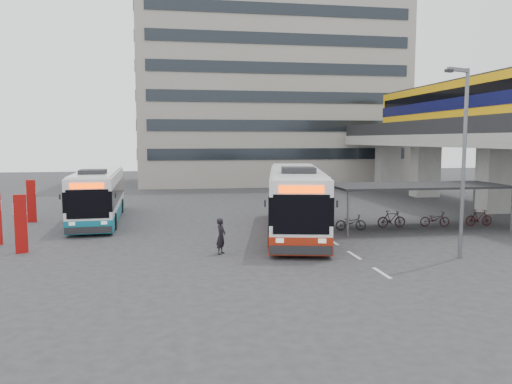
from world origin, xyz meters
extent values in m
plane|color=#28282B|center=(0.00, 0.00, 0.00)|extent=(120.00, 120.00, 0.00)
cube|color=gray|center=(17.00, 8.00, 2.30)|extent=(2.20, 1.60, 4.60)
cube|color=gray|center=(17.00, 18.00, 2.30)|extent=(2.20, 1.60, 4.60)
cube|color=gray|center=(17.00, 26.00, 2.30)|extent=(2.20, 1.60, 4.60)
cube|color=gray|center=(17.00, 12.00, 5.05)|extent=(8.00, 32.00, 0.90)
cube|color=black|center=(13.25, 12.00, 6.05)|extent=(0.35, 32.00, 1.10)
cube|color=black|center=(20.75, 12.00, 6.05)|extent=(0.35, 32.00, 1.10)
cube|color=#E4A60D|center=(17.00, 14.22, 7.60)|extent=(2.90, 20.00, 3.90)
cube|color=#0A0C39|center=(17.00, 14.22, 7.80)|extent=(2.98, 20.02, 0.90)
cube|color=black|center=(17.00, 14.22, 8.60)|extent=(2.96, 19.20, 0.70)
cube|color=black|center=(17.00, 14.22, 9.55)|extent=(2.70, 19.60, 0.25)
cylinder|color=#595B60|center=(3.70, 4.80, 1.20)|extent=(0.12, 0.12, 2.40)
cylinder|color=#595B60|center=(13.30, 4.80, 1.20)|extent=(0.12, 0.12, 2.40)
cylinder|color=#595B60|center=(3.70, 1.20, 1.20)|extent=(0.12, 0.12, 2.40)
cylinder|color=#595B60|center=(13.30, 1.20, 1.20)|extent=(0.12, 0.12, 2.40)
cube|color=black|center=(8.50, 3.00, 2.48)|extent=(10.00, 4.00, 0.12)
imported|color=black|center=(4.50, 3.00, 0.45)|extent=(1.71, 0.60, 0.90)
imported|color=black|center=(7.17, 3.00, 0.50)|extent=(1.66, 0.47, 1.00)
imported|color=black|center=(9.83, 3.00, 0.45)|extent=(1.71, 0.60, 0.90)
imported|color=black|center=(12.50, 3.00, 0.50)|extent=(1.66, 0.47, 1.00)
cube|color=gray|center=(6.00, 36.00, 12.50)|extent=(30.00, 15.00, 25.00)
cube|color=beige|center=(2.50, -6.00, 0.01)|extent=(0.15, 1.60, 0.01)
cube|color=beige|center=(2.50, -3.00, 0.01)|extent=(0.15, 1.60, 0.01)
cube|color=beige|center=(2.50, 0.00, 0.01)|extent=(0.15, 1.60, 0.01)
cube|color=white|center=(1.24, 2.76, 1.94)|extent=(5.26, 13.06, 2.93)
cube|color=maroon|center=(1.24, 2.76, 0.59)|extent=(5.31, 13.11, 0.80)
cube|color=black|center=(1.24, 2.76, 2.08)|extent=(5.33, 13.09, 1.22)
cube|color=#FA3C00|center=(-0.07, -3.49, 3.03)|extent=(1.88, 0.47, 0.32)
cube|color=black|center=(0.59, -0.37, 3.64)|extent=(1.94, 2.00, 0.30)
cylinder|color=black|center=(-0.85, -0.98, 0.53)|extent=(0.53, 1.11, 1.06)
cylinder|color=black|center=(3.22, 6.00, 0.53)|extent=(0.53, 1.11, 1.06)
cube|color=white|center=(-10.06, 8.87, 1.74)|extent=(2.93, 11.56, 2.63)
cube|color=#0D667B|center=(-10.06, 8.87, 0.53)|extent=(2.97, 11.61, 0.72)
cube|color=black|center=(-10.06, 8.87, 1.86)|extent=(2.99, 11.59, 1.10)
cube|color=#FA3C00|center=(-9.81, 3.14, 2.72)|extent=(1.71, 0.15, 0.29)
cube|color=black|center=(-9.94, 6.01, 3.27)|extent=(1.53, 1.59, 0.27)
cylinder|color=black|center=(-11.04, 5.16, 0.48)|extent=(0.33, 0.97, 0.96)
cylinder|color=black|center=(-9.07, 12.13, 0.48)|extent=(0.33, 0.97, 0.96)
imported|color=black|center=(-3.31, -1.79, 0.81)|extent=(0.62, 0.70, 1.62)
cylinder|color=#595B60|center=(6.84, -4.24, 4.04)|extent=(0.16, 0.16, 8.08)
cube|color=#595B60|center=(6.27, -4.45, 7.98)|extent=(1.19, 0.57, 0.15)
cube|color=black|center=(5.75, -4.65, 7.90)|extent=(0.39, 0.29, 0.12)
cube|color=#950B09|center=(-12.20, -0.09, 1.33)|extent=(0.56, 0.33, 2.67)
cube|color=white|center=(-12.20, -0.09, 2.03)|extent=(0.56, 0.22, 0.53)
cube|color=#950B09|center=(-14.10, 8.84, 1.32)|extent=(0.55, 0.24, 2.64)
cube|color=white|center=(-14.10, 8.84, 2.00)|extent=(0.57, 0.13, 0.53)
camera|label=1|loc=(-5.35, -23.72, 5.11)|focal=35.00mm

